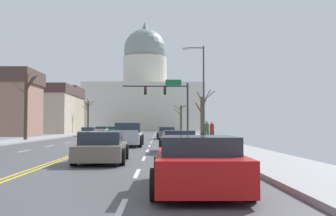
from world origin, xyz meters
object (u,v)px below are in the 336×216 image
signal_gantry (169,96)px  pickup_truck_near_02 (127,136)px  street_lamp_right (201,85)px  sedan_near_03 (178,142)px  sedan_near_05 (197,164)px  sedan_oncoming_00 (88,132)px  sedan_near_00 (166,133)px  pedestrian_00 (212,130)px  sedan_near_01 (131,136)px  sedan_oncoming_02 (111,130)px  sedan_near_04 (102,148)px  sedan_oncoming_03 (133,129)px  pedestrian_01 (207,131)px  sedan_oncoming_01 (101,130)px  bicycle_parked (203,136)px

signal_gantry → pickup_truck_near_02: 19.56m
street_lamp_right → sedan_near_03: (-2.76, -13.65, -4.52)m
sedan_near_05 → signal_gantry: bearing=89.5°
sedan_near_03 → sedan_oncoming_00: size_ratio=0.95×
street_lamp_right → sedan_near_00: 8.42m
pickup_truck_near_02 → sedan_near_00: bearing=77.6°
street_lamp_right → sedan_oncoming_00: 21.57m
sedan_near_05 → pedestrian_00: size_ratio=2.63×
sedan_near_01 → sedan_oncoming_02: 41.98m
sedan_near_00 → sedan_near_04: size_ratio=1.00×
pickup_truck_near_02 → sedan_oncoming_02: size_ratio=1.22×
signal_gantry → sedan_oncoming_02: (-10.44, 28.93, -4.41)m
sedan_near_05 → pedestrian_00: (3.35, 22.01, 0.46)m
signal_gantry → sedan_near_00: bearing=-94.9°
sedan_near_00 → street_lamp_right: bearing=-65.0°
pickup_truck_near_02 → sedan_near_04: bearing=-90.2°
sedan_oncoming_03 → sedan_near_00: bearing=-82.0°
sedan_near_01 → pedestrian_01: bearing=-37.9°
signal_gantry → sedan_near_05: bearing=-90.5°
sedan_near_00 → sedan_oncoming_01: (-10.35, 23.26, -0.01)m
sedan_oncoming_00 → sedan_near_05: bearing=-76.5°
signal_gantry → street_lamp_right: street_lamp_right is taller
sedan_near_00 → sedan_near_04: sedan_near_00 is taller
pedestrian_00 → pedestrian_01: bearing=-109.2°
sedan_oncoming_02 → sedan_near_03: bearing=-79.3°
sedan_near_00 → sedan_oncoming_00: size_ratio=0.95×
street_lamp_right → sedan_near_00: (-3.01, 6.46, -4.49)m
pedestrian_01 → sedan_oncoming_01: bearing=110.4°
pedestrian_01 → street_lamp_right: bearing=87.9°
street_lamp_right → pedestrian_00: size_ratio=5.18×
sedan_near_01 → pedestrian_01: (6.04, -4.70, 0.51)m
sedan_oncoming_01 → pedestrian_01: pedestrian_01 is taller
pickup_truck_near_02 → pedestrian_01: (5.82, 1.58, 0.34)m
sedan_oncoming_01 → pedestrian_01: (13.16, -35.44, 0.47)m
sedan_oncoming_01 → sedan_near_00: bearing=-66.0°
sedan_near_04 → pedestrian_00: bearing=67.1°
sedan_oncoming_01 → bicycle_parked: 32.79m
sedan_near_03 → sedan_oncoming_03: size_ratio=0.98×
sedan_near_03 → sedan_oncoming_03: sedan_oncoming_03 is taller
pedestrian_00 → pedestrian_01: size_ratio=0.99×
signal_gantry → sedan_oncoming_00: 12.48m
sedan_near_01 → sedan_oncoming_01: 31.55m
sedan_oncoming_00 → pedestrian_00: size_ratio=2.81×
sedan_near_03 → sedan_oncoming_02: 55.03m
street_lamp_right → pickup_truck_near_02: 10.43m
sedan_near_03 → sedan_near_04: sedan_near_04 is taller
signal_gantry → pedestrian_00: bearing=-78.9°
sedan_near_01 → sedan_near_04: size_ratio=1.06×
signal_gantry → pedestrian_01: (2.38, -17.20, -3.90)m
sedan_near_05 → sedan_near_03: bearing=89.2°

